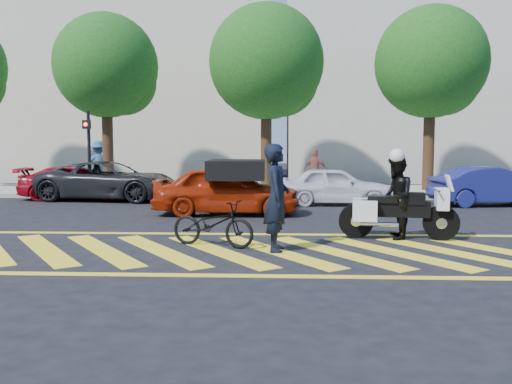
{
  "coord_description": "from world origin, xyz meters",
  "views": [
    {
      "loc": [
        0.56,
        -9.98,
        2.02
      ],
      "look_at": [
        0.08,
        0.74,
        1.05
      ],
      "focal_mm": 38.0,
      "sensor_mm": 36.0,
      "label": 1
    }
  ],
  "objects_px": {
    "officer_moto": "(396,198)",
    "red_convertible": "(227,190)",
    "police_motorcycle": "(396,211)",
    "officer_bike": "(277,198)",
    "bicycle": "(213,223)",
    "parked_mid_right": "(335,186)",
    "parked_mid_left": "(109,181)",
    "parked_left": "(77,183)",
    "parked_right": "(491,186)"
  },
  "relations": [
    {
      "from": "officer_moto",
      "to": "red_convertible",
      "type": "bearing_deg",
      "value": -125.26
    },
    {
      "from": "police_motorcycle",
      "to": "red_convertible",
      "type": "distance_m",
      "value": 5.46
    },
    {
      "from": "officer_bike",
      "to": "officer_moto",
      "type": "height_order",
      "value": "officer_bike"
    },
    {
      "from": "bicycle",
      "to": "parked_mid_right",
      "type": "xyz_separation_m",
      "value": [
        3.13,
        7.36,
        0.17
      ]
    },
    {
      "from": "parked_mid_left",
      "to": "bicycle",
      "type": "bearing_deg",
      "value": -143.81
    },
    {
      "from": "police_motorcycle",
      "to": "parked_left",
      "type": "height_order",
      "value": "parked_left"
    },
    {
      "from": "officer_moto",
      "to": "parked_right",
      "type": "height_order",
      "value": "officer_moto"
    },
    {
      "from": "red_convertible",
      "to": "parked_right",
      "type": "distance_m",
      "value": 8.75
    },
    {
      "from": "police_motorcycle",
      "to": "red_convertible",
      "type": "xyz_separation_m",
      "value": [
        -3.96,
        3.76,
        0.11
      ]
    },
    {
      "from": "parked_mid_right",
      "to": "officer_moto",
      "type": "bearing_deg",
      "value": -171.6
    },
    {
      "from": "bicycle",
      "to": "police_motorcycle",
      "type": "distance_m",
      "value": 3.89
    },
    {
      "from": "police_motorcycle",
      "to": "parked_mid_left",
      "type": "height_order",
      "value": "parked_mid_left"
    },
    {
      "from": "parked_mid_left",
      "to": "parked_right",
      "type": "xyz_separation_m",
      "value": [
        12.91,
        -1.16,
        -0.06
      ]
    },
    {
      "from": "parked_mid_left",
      "to": "parked_right",
      "type": "bearing_deg",
      "value": -88.12
    },
    {
      "from": "police_motorcycle",
      "to": "officer_moto",
      "type": "height_order",
      "value": "officer_moto"
    },
    {
      "from": "red_convertible",
      "to": "parked_mid_right",
      "type": "xyz_separation_m",
      "value": [
        3.33,
        2.6,
        -0.08
      ]
    },
    {
      "from": "officer_moto",
      "to": "parked_right",
      "type": "xyz_separation_m",
      "value": [
        4.41,
        6.37,
        -0.25
      ]
    },
    {
      "from": "officer_bike",
      "to": "bicycle",
      "type": "distance_m",
      "value": 1.42
    },
    {
      "from": "parked_mid_left",
      "to": "parked_mid_right",
      "type": "height_order",
      "value": "parked_mid_left"
    },
    {
      "from": "bicycle",
      "to": "parked_right",
      "type": "distance_m",
      "value": 10.98
    },
    {
      "from": "parked_left",
      "to": "parked_mid_left",
      "type": "distance_m",
      "value": 1.28
    },
    {
      "from": "officer_bike",
      "to": "parked_right",
      "type": "distance_m",
      "value": 10.4
    },
    {
      "from": "parked_left",
      "to": "parked_right",
      "type": "xyz_separation_m",
      "value": [
        14.17,
        -1.4,
        0.04
      ]
    },
    {
      "from": "officer_bike",
      "to": "parked_mid_right",
      "type": "height_order",
      "value": "officer_bike"
    },
    {
      "from": "officer_bike",
      "to": "officer_moto",
      "type": "bearing_deg",
      "value": -58.27
    },
    {
      "from": "parked_mid_left",
      "to": "parked_mid_right",
      "type": "bearing_deg",
      "value": -91.36
    },
    {
      "from": "officer_moto",
      "to": "parked_mid_right",
      "type": "bearing_deg",
      "value": -166.03
    },
    {
      "from": "parked_mid_left",
      "to": "police_motorcycle",
      "type": "bearing_deg",
      "value": -124.44
    },
    {
      "from": "bicycle",
      "to": "parked_left",
      "type": "bearing_deg",
      "value": 54.84
    },
    {
      "from": "bicycle",
      "to": "police_motorcycle",
      "type": "bearing_deg",
      "value": -54.84
    },
    {
      "from": "red_convertible",
      "to": "parked_right",
      "type": "height_order",
      "value": "red_convertible"
    },
    {
      "from": "bicycle",
      "to": "parked_mid_left",
      "type": "bearing_deg",
      "value": 49.53
    },
    {
      "from": "bicycle",
      "to": "parked_left",
      "type": "distance_m",
      "value": 10.62
    },
    {
      "from": "police_motorcycle",
      "to": "parked_right",
      "type": "bearing_deg",
      "value": 63.83
    },
    {
      "from": "officer_moto",
      "to": "parked_left",
      "type": "height_order",
      "value": "officer_moto"
    },
    {
      "from": "officer_moto",
      "to": "parked_left",
      "type": "xyz_separation_m",
      "value": [
        -9.75,
        7.77,
        -0.29
      ]
    },
    {
      "from": "parked_left",
      "to": "parked_mid_right",
      "type": "bearing_deg",
      "value": -104.41
    },
    {
      "from": "officer_bike",
      "to": "parked_right",
      "type": "xyz_separation_m",
      "value": [
        6.91,
        7.76,
        -0.37
      ]
    },
    {
      "from": "police_motorcycle",
      "to": "parked_mid_right",
      "type": "bearing_deg",
      "value": 104.12
    },
    {
      "from": "bicycle",
      "to": "officer_moto",
      "type": "distance_m",
      "value": 3.9
    },
    {
      "from": "police_motorcycle",
      "to": "officer_bike",
      "type": "bearing_deg",
      "value": -142.45
    },
    {
      "from": "bicycle",
      "to": "police_motorcycle",
      "type": "xyz_separation_m",
      "value": [
        3.76,
        0.99,
        0.14
      ]
    },
    {
      "from": "parked_left",
      "to": "police_motorcycle",
      "type": "bearing_deg",
      "value": -134.17
    },
    {
      "from": "police_motorcycle",
      "to": "parked_mid_left",
      "type": "distance_m",
      "value": 11.36
    },
    {
      "from": "red_convertible",
      "to": "parked_left",
      "type": "relative_size",
      "value": 1.01
    },
    {
      "from": "bicycle",
      "to": "red_convertible",
      "type": "relative_size",
      "value": 0.42
    },
    {
      "from": "parked_mid_left",
      "to": "red_convertible",
      "type": "bearing_deg",
      "value": -122.52
    },
    {
      "from": "red_convertible",
      "to": "parked_mid_right",
      "type": "bearing_deg",
      "value": -53.36
    },
    {
      "from": "officer_moto",
      "to": "parked_right",
      "type": "bearing_deg",
      "value": 153.75
    },
    {
      "from": "parked_mid_left",
      "to": "parked_right",
      "type": "height_order",
      "value": "parked_mid_left"
    }
  ]
}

